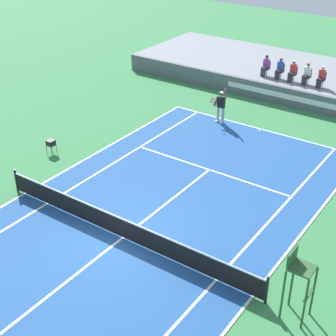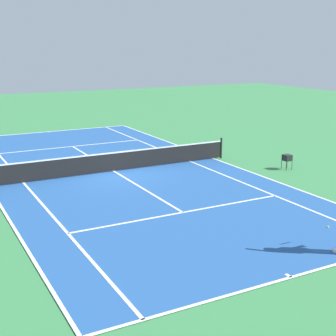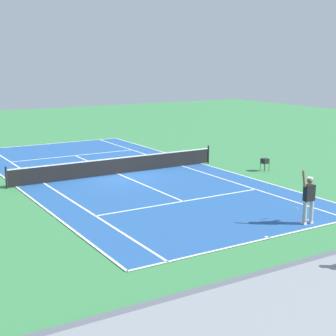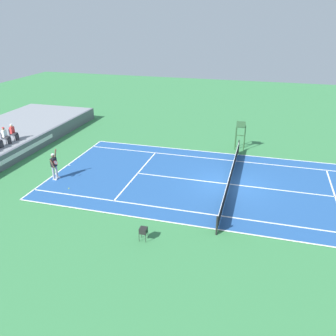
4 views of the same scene
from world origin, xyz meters
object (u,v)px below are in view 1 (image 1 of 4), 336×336
object	(u,v)px
spectator_seated_2	(293,71)
spectator_seated_3	(307,74)
spectator_seated_0	(266,66)
spectator_seated_4	(321,77)
ball_hopper	(51,143)
umpire_chair	(299,277)
tennis_player	(221,106)
spectator_seated_1	(280,69)
tennis_ball	(188,127)

from	to	relation	value
spectator_seated_2	spectator_seated_3	xyz separation A→B (m)	(0.90, 0.00, 0.00)
spectator_seated_0	spectator_seated_3	xyz separation A→B (m)	(2.71, 0.00, 0.00)
spectator_seated_0	spectator_seated_3	bearing A→B (deg)	0.00
spectator_seated_4	ball_hopper	bearing A→B (deg)	-121.85
umpire_chair	spectator_seated_3	bearing A→B (deg)	111.00
spectator_seated_4	tennis_player	size ratio (longest dim) A/B	0.61
spectator_seated_2	umpire_chair	bearing A→B (deg)	-66.43
spectator_seated_1	ball_hopper	bearing A→B (deg)	-113.19
spectator_seated_1	tennis_player	bearing A→B (deg)	-98.51
spectator_seated_1	spectator_seated_0	bearing A→B (deg)	180.00
spectator_seated_1	spectator_seated_3	size ratio (longest dim) A/B	1.00
spectator_seated_0	spectator_seated_3	distance (m)	2.71
spectator_seated_3	ball_hopper	bearing A→B (deg)	-119.05
spectator_seated_0	tennis_player	size ratio (longest dim) A/B	0.61
spectator_seated_4	umpire_chair	distance (m)	18.08
spectator_seated_3	tennis_player	world-z (taller)	spectator_seated_3
spectator_seated_3	tennis_player	bearing A→B (deg)	-114.44
spectator_seated_4	tennis_player	distance (m)	6.77
spectator_seated_3	spectator_seated_0	bearing A→B (deg)	180.00
spectator_seated_2	spectator_seated_4	bearing A→B (deg)	0.00
spectator_seated_1	spectator_seated_3	distance (m)	1.75
spectator_seated_2	spectator_seated_0	bearing A→B (deg)	180.00
spectator_seated_0	spectator_seated_3	size ratio (longest dim) A/B	1.00
ball_hopper	spectator_seated_4	bearing A→B (deg)	58.15
tennis_ball	ball_hopper	distance (m)	7.57
spectator_seated_1	spectator_seated_4	xyz separation A→B (m)	(2.65, 0.00, 0.00)
spectator_seated_0	spectator_seated_1	world-z (taller)	same
spectator_seated_0	tennis_player	xyz separation A→B (m)	(0.10, -5.74, -0.73)
spectator_seated_0	spectator_seated_4	distance (m)	3.61
umpire_chair	spectator_seated_2	bearing A→B (deg)	113.57
spectator_seated_2	tennis_player	xyz separation A→B (m)	(-1.71, -5.74, -0.73)
spectator_seated_4	umpire_chair	xyz separation A→B (m)	(5.68, -17.16, -0.17)
spectator_seated_4	tennis_player	bearing A→B (deg)	-121.47
spectator_seated_1	tennis_player	size ratio (longest dim) A/B	0.61
spectator_seated_2	tennis_ball	world-z (taller)	spectator_seated_2
tennis_player	spectator_seated_1	bearing A→B (deg)	81.49
tennis_player	ball_hopper	bearing A→B (deg)	-122.12
spectator_seated_3	spectator_seated_4	xyz separation A→B (m)	(0.90, 0.00, 0.00)
spectator_seated_0	tennis_ball	distance (m)	7.59
tennis_player	umpire_chair	world-z (taller)	umpire_chair
spectator_seated_1	spectator_seated_4	bearing A→B (deg)	0.00
spectator_seated_3	tennis_ball	size ratio (longest dim) A/B	18.60
umpire_chair	ball_hopper	size ratio (longest dim) A/B	3.49
spectator_seated_0	tennis_ball	bearing A→B (deg)	-97.63
umpire_chair	tennis_player	bearing A→B (deg)	128.84
spectator_seated_1	umpire_chair	world-z (taller)	umpire_chair
tennis_player	spectator_seated_4	bearing A→B (deg)	58.53
spectator_seated_0	ball_hopper	xyz separation A→B (m)	(-4.94, -13.77, -1.15)
tennis_ball	ball_hopper	bearing A→B (deg)	-121.62
spectator_seated_3	tennis_ball	bearing A→B (deg)	-116.69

